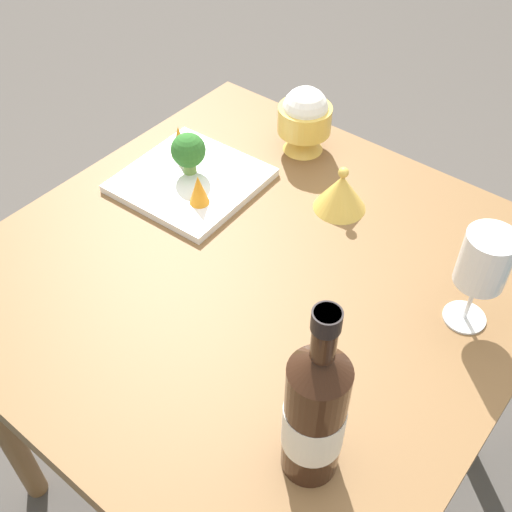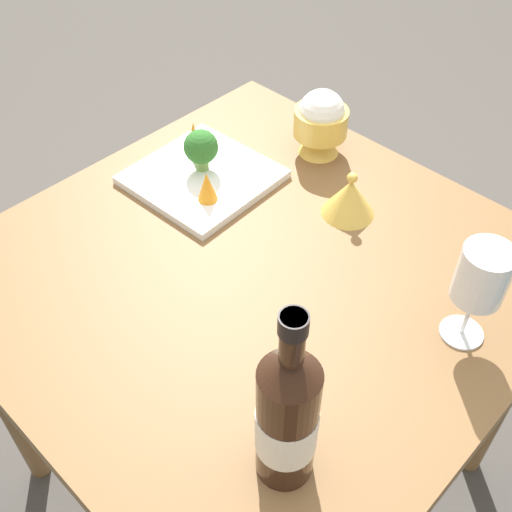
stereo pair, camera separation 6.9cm
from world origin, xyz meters
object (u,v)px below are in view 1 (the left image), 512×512
(carrot_garnish_right, at_px, (199,190))
(wine_bottle, at_px, (315,413))
(wine_glass, at_px, (485,262))
(serving_plate, at_px, (191,180))
(rice_bowl_lid, at_px, (341,192))
(broccoli_floret, at_px, (188,151))
(rice_bowl, at_px, (305,119))
(carrot_garnish_left, at_px, (179,141))

(carrot_garnish_right, bearing_deg, wine_bottle, -32.18)
(wine_glass, bearing_deg, serving_plate, -177.83)
(rice_bowl_lid, distance_m, carrot_garnish_right, 0.26)
(serving_plate, xyz_separation_m, broccoli_floret, (-0.01, 0.01, 0.06))
(rice_bowl, relative_size, rice_bowl_lid, 1.42)
(rice_bowl, height_order, serving_plate, rice_bowl)
(rice_bowl, height_order, carrot_garnish_left, rice_bowl)
(serving_plate, bearing_deg, rice_bowl, 66.01)
(wine_glass, height_order, serving_plate, wine_glass)
(serving_plate, relative_size, broccoli_floret, 3.03)
(wine_bottle, xyz_separation_m, carrot_garnish_right, (-0.45, 0.29, -0.07))
(wine_bottle, bearing_deg, carrot_garnish_left, 147.60)
(rice_bowl, relative_size, carrot_garnish_left, 2.07)
(rice_bowl, relative_size, serving_plate, 0.54)
(wine_glass, xyz_separation_m, carrot_garnish_left, (-0.64, 0.02, -0.08))
(wine_glass, xyz_separation_m, carrot_garnish_right, (-0.51, -0.07, -0.08))
(rice_bowl, xyz_separation_m, serving_plate, (-0.10, -0.23, -0.07))
(carrot_garnish_right, bearing_deg, carrot_garnish_left, 146.82)
(broccoli_floret, bearing_deg, carrot_garnish_left, 152.15)
(rice_bowl, xyz_separation_m, rice_bowl_lid, (0.16, -0.11, -0.04))
(serving_plate, xyz_separation_m, carrot_garnish_right, (0.07, -0.04, 0.04))
(wine_bottle, distance_m, carrot_garnish_left, 0.70)
(wine_bottle, bearing_deg, serving_plate, 147.50)
(rice_bowl_lid, relative_size, serving_plate, 0.38)
(wine_glass, relative_size, rice_bowl_lid, 1.79)
(rice_bowl_lid, xyz_separation_m, broccoli_floret, (-0.28, -0.11, 0.03))
(rice_bowl_lid, relative_size, carrot_garnish_right, 1.65)
(wine_bottle, relative_size, rice_bowl, 2.17)
(rice_bowl_lid, bearing_deg, carrot_garnish_left, -166.02)
(wine_glass, relative_size, rice_bowl, 1.26)
(wine_glass, bearing_deg, rice_bowl, 155.71)
(rice_bowl, distance_m, broccoli_floret, 0.25)
(wine_glass, xyz_separation_m, serving_plate, (-0.57, -0.02, -0.12))
(rice_bowl, distance_m, carrot_garnish_right, 0.28)
(wine_glass, bearing_deg, rice_bowl_lid, 161.57)
(wine_glass, distance_m, rice_bowl, 0.52)
(wine_glass, distance_m, rice_bowl_lid, 0.33)
(wine_bottle, distance_m, wine_glass, 0.36)
(broccoli_floret, bearing_deg, wine_glass, 0.92)
(wine_glass, relative_size, serving_plate, 0.69)
(carrot_garnish_left, bearing_deg, serving_plate, -31.61)
(broccoli_floret, bearing_deg, rice_bowl, 62.23)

